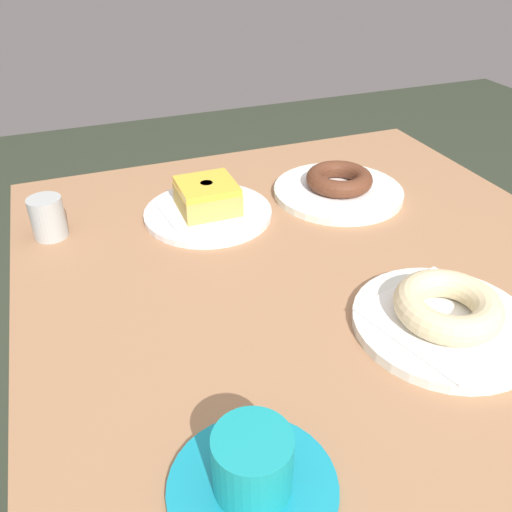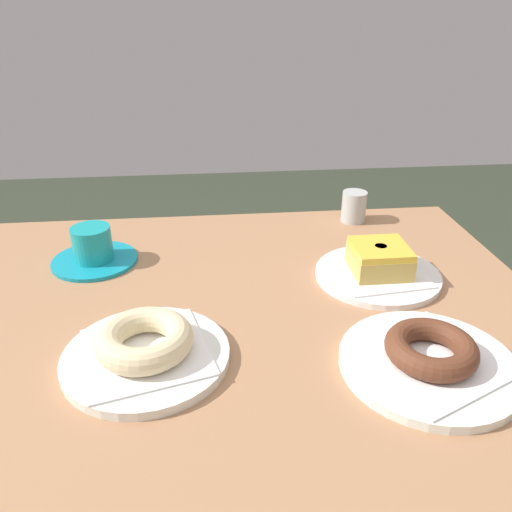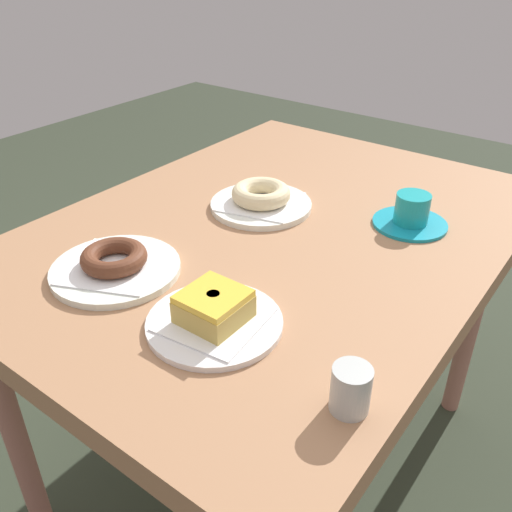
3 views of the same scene
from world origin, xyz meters
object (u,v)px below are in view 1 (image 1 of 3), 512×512
object	(u,v)px
plate_sugar_ring	(443,323)
plate_glazed_square	(208,213)
donut_sugar_ring	(448,306)
donut_glazed_square	(207,196)
sugar_jar	(48,218)
plate_chocolate_ring	(338,192)
coffee_cup	(253,471)
donut_chocolate_ring	(339,179)

from	to	relation	value
plate_sugar_ring	plate_glazed_square	size ratio (longest dim) A/B	1.04
plate_sugar_ring	plate_glazed_square	distance (m)	0.41
donut_sugar_ring	donut_glazed_square	world-z (taller)	donut_glazed_square
donut_glazed_square	sugar_jar	world-z (taller)	sugar_jar
donut_glazed_square	sugar_jar	bearing A→B (deg)	84.16
donut_sugar_ring	plate_glazed_square	bearing A→B (deg)	26.49
plate_chocolate_ring	coffee_cup	bearing A→B (deg)	144.40
donut_glazed_square	donut_sugar_ring	bearing A→B (deg)	-153.51
plate_glazed_square	sugar_jar	distance (m)	0.25
donut_sugar_ring	donut_chocolate_ring	size ratio (longest dim) A/B	1.09
plate_glazed_square	coffee_cup	distance (m)	0.50
donut_glazed_square	plate_glazed_square	bearing A→B (deg)	0.00
coffee_cup	donut_sugar_ring	bearing A→B (deg)	-67.97
plate_glazed_square	donut_chocolate_ring	distance (m)	0.24
plate_sugar_ring	plate_chocolate_ring	bearing A→B (deg)	-8.20
donut_glazed_square	donut_chocolate_ring	bearing A→B (deg)	-92.32
donut_sugar_ring	plate_chocolate_ring	distance (m)	0.37
plate_chocolate_ring	donut_sugar_ring	bearing A→B (deg)	171.80
donut_chocolate_ring	sugar_jar	size ratio (longest dim) A/B	1.79
donut_sugar_ring	donut_glazed_square	bearing A→B (deg)	26.49
coffee_cup	plate_chocolate_ring	bearing A→B (deg)	-35.60
plate_sugar_ring	donut_sugar_ring	distance (m)	0.03
donut_glazed_square	plate_chocolate_ring	size ratio (longest dim) A/B	0.40
plate_sugar_ring	plate_glazed_square	xyz separation A→B (m)	(0.37, 0.19, -0.00)
donut_sugar_ring	donut_glazed_square	size ratio (longest dim) A/B	1.38
plate_glazed_square	donut_chocolate_ring	world-z (taller)	donut_chocolate_ring
donut_sugar_ring	donut_chocolate_ring	xyz separation A→B (m)	(0.36, -0.05, -0.00)
donut_glazed_square	plate_chocolate_ring	bearing A→B (deg)	-92.32
donut_sugar_ring	sugar_jar	bearing A→B (deg)	47.37
plate_sugar_ring	sugar_jar	xyz separation A→B (m)	(0.40, 0.43, 0.03)
plate_sugar_ring	plate_chocolate_ring	size ratio (longest dim) A/B	0.96
donut_glazed_square	donut_chocolate_ring	distance (m)	0.24
coffee_cup	sugar_jar	bearing A→B (deg)	15.18
coffee_cup	sugar_jar	xyz separation A→B (m)	(0.51, 0.14, 0.01)
donut_sugar_ring	donut_chocolate_ring	distance (m)	0.37
plate_sugar_ring	donut_sugar_ring	size ratio (longest dim) A/B	1.72
donut_sugar_ring	coffee_cup	xyz separation A→B (m)	(-0.12, 0.29, -0.01)
plate_glazed_square	coffee_cup	bearing A→B (deg)	167.76
donut_chocolate_ring	sugar_jar	bearing A→B (deg)	85.88
sugar_jar	coffee_cup	bearing A→B (deg)	-164.82
plate_glazed_square	coffee_cup	xyz separation A→B (m)	(-0.49, 0.11, 0.02)
sugar_jar	donut_glazed_square	bearing A→B (deg)	-95.84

